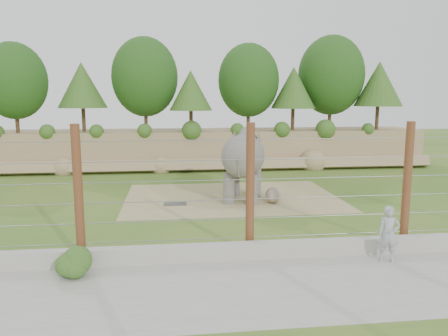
{
  "coord_description": "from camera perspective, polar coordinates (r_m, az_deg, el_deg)",
  "views": [
    {
      "loc": [
        -2.33,
        -17.14,
        4.72
      ],
      "look_at": [
        0.0,
        2.0,
        1.6
      ],
      "focal_mm": 35.0,
      "sensor_mm": 36.0,
      "label": 1
    }
  ],
  "objects": [
    {
      "name": "elephant",
      "position": [
        20.13,
        2.48,
        0.28
      ],
      "size": [
        2.74,
        4.28,
        3.21
      ],
      "primitive_type": null,
      "rotation": [
        0.0,
        0.0,
        -0.28
      ],
      "color": "#605B55",
      "rests_on": "ground"
    },
    {
      "name": "ground",
      "position": [
        17.93,
        0.78,
        -6.07
      ],
      "size": [
        90.0,
        90.0,
        0.0
      ],
      "primitive_type": "plane",
      "color": "#38691E",
      "rests_on": "ground"
    },
    {
      "name": "drain_grate",
      "position": [
        19.62,
        -6.4,
        -4.68
      ],
      "size": [
        1.0,
        0.6,
        0.03
      ],
      "primitive_type": "cube",
      "color": "#262628",
      "rests_on": "dirt_patch"
    },
    {
      "name": "retaining_wall",
      "position": [
        13.14,
        3.75,
        -10.72
      ],
      "size": [
        26.0,
        0.35,
        0.5
      ],
      "primitive_type": "cube",
      "color": "#A09E94",
      "rests_on": "ground"
    },
    {
      "name": "walkway_shrub",
      "position": [
        12.43,
        -19.46,
        -11.66
      ],
      "size": [
        0.8,
        0.8,
        0.8
      ],
      "primitive_type": "sphere",
      "color": "#2F5D1F",
      "rests_on": "walkway"
    },
    {
      "name": "zookeeper",
      "position": [
        13.59,
        20.71,
        -8.07
      ],
      "size": [
        0.68,
        0.54,
        1.64
      ],
      "primitive_type": "imported",
      "rotation": [
        0.0,
        0.0,
        -0.29
      ],
      "color": "#B5B9BF",
      "rests_on": "walkway"
    },
    {
      "name": "stone_ball",
      "position": [
        19.8,
        6.46,
        -3.54
      ],
      "size": [
        0.72,
        0.72,
        0.72
      ],
      "primitive_type": "sphere",
      "color": "gray",
      "rests_on": "dirt_patch"
    },
    {
      "name": "barrier_fence",
      "position": [
        13.13,
        3.43,
        -2.78
      ],
      "size": [
        20.26,
        0.26,
        4.0
      ],
      "color": "brown",
      "rests_on": "ground"
    },
    {
      "name": "dirt_patch",
      "position": [
        20.87,
        1.03,
        -3.85
      ],
      "size": [
        10.0,
        7.0,
        0.02
      ],
      "primitive_type": "cube",
      "color": "tan",
      "rests_on": "ground"
    },
    {
      "name": "walkway",
      "position": [
        11.42,
        5.66,
        -15.25
      ],
      "size": [
        26.0,
        4.0,
        0.01
      ],
      "primitive_type": "cube",
      "color": "#A09E94",
      "rests_on": "ground"
    },
    {
      "name": "back_embankment",
      "position": [
        29.97,
        -1.36,
        7.75
      ],
      "size": [
        30.0,
        5.52,
        8.77
      ],
      "color": "#9B8961",
      "rests_on": "ground"
    }
  ]
}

